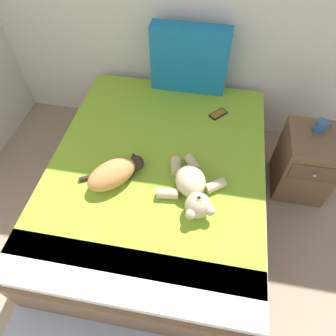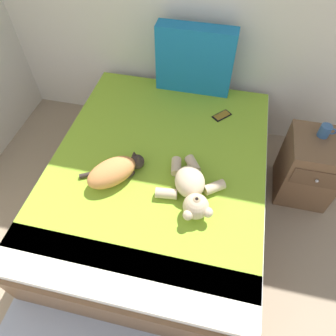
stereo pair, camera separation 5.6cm
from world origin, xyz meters
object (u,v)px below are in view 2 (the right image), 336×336
bed (159,184)px  cell_phone (222,116)px  cat (114,171)px  teddy_bear (191,189)px  patterned_cushion (195,60)px  nightstand (309,168)px  mug (325,131)px

bed → cell_phone: bearing=56.1°
cat → teddy_bear: 0.51m
bed → patterned_cushion: (0.09, 0.87, 0.54)m
patterned_cushion → teddy_bear: 1.13m
bed → cell_phone: (0.38, 0.57, 0.28)m
bed → teddy_bear: 0.49m
cat → cell_phone: 0.99m
nightstand → patterned_cushion: bearing=155.5°
cat → mug: (1.36, 0.67, 0.02)m
patterned_cushion → cat: 1.14m
patterned_cushion → teddy_bear: size_ratio=1.17×
cat → teddy_bear: teddy_bear is taller
bed → mug: 1.27m
teddy_bear → bed: bearing=140.1°
teddy_bear → cell_phone: bearing=82.2°
nightstand → mug: 0.34m
patterned_cushion → nightstand: bearing=-24.5°
cat → nightstand: size_ratio=0.71×
patterned_cushion → cat: bearing=-107.4°
bed → nightstand: size_ratio=3.33×
patterned_cushion → cell_phone: bearing=-46.3°
teddy_bear → patterned_cushion: bearing=99.2°
cat → nightstand: bearing=23.7°
cat → teddy_bear: size_ratio=0.79×
teddy_bear → mug: size_ratio=4.38×
teddy_bear → mug: bearing=39.4°
cat → patterned_cushion: bearing=72.6°
nightstand → bed: bearing=-160.4°
nightstand → mug: mug is taller
bed → cell_phone: cell_phone is taller
bed → patterned_cushion: size_ratio=3.14×
bed → mug: mug is taller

